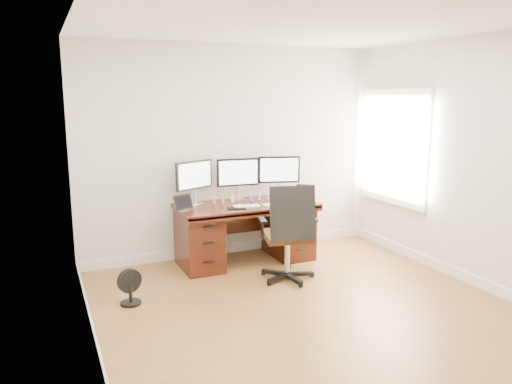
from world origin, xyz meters
name	(u,v)px	position (x,y,z in m)	size (l,w,h in m)	color
ground	(320,319)	(0.00, 0.00, 0.00)	(4.50, 4.50, 0.00)	olive
back_wall	(233,152)	(0.00, 2.25, 1.35)	(4.00, 0.10, 2.70)	silver
right_wall	(480,163)	(2.00, 0.11, 1.35)	(0.10, 4.50, 2.70)	silver
desk	(245,230)	(0.00, 1.83, 0.40)	(1.70, 0.80, 0.75)	#39140B
office_chair	(288,249)	(0.18, 1.01, 0.37)	(0.72, 0.72, 1.12)	black
floor_fan	(130,287)	(-1.57, 1.06, 0.18)	(0.25, 0.21, 0.36)	black
monitor_left	(194,177)	(-0.58, 2.07, 1.09)	(0.52, 0.26, 0.53)	silver
monitor_center	(238,174)	(0.00, 2.07, 1.09)	(0.55, 0.16, 0.53)	silver
monitor_right	(279,171)	(0.58, 2.07, 1.09)	(0.54, 0.20, 0.53)	silver
tablet_left	(184,203)	(-0.81, 1.75, 0.84)	(0.25, 0.14, 0.19)	silver
tablet_right	(306,193)	(0.81, 1.75, 0.84)	(0.23, 0.20, 0.19)	silver
keyboard	(247,206)	(-0.06, 1.64, 0.76)	(0.31, 0.13, 0.01)	white
trackpad	(269,205)	(0.22, 1.61, 0.76)	(0.13, 0.13, 0.01)	silver
drawing_tablet	(236,208)	(-0.21, 1.59, 0.76)	(0.21, 0.13, 0.01)	black
phone	(247,205)	(-0.02, 1.73, 0.76)	(0.12, 0.06, 0.01)	black
figurine_orange	(214,200)	(-0.37, 1.95, 0.80)	(0.04, 0.04, 0.09)	#ED9838
figurine_brown	(223,199)	(-0.26, 1.95, 0.80)	(0.04, 0.04, 0.09)	#98664C
figurine_yellow	(233,198)	(-0.12, 1.95, 0.80)	(0.04, 0.04, 0.09)	#E7D37C
figurine_blue	(251,197)	(0.13, 1.95, 0.80)	(0.04, 0.04, 0.09)	#4F85E8
figurine_pink	(259,196)	(0.24, 1.95, 0.80)	(0.04, 0.04, 0.09)	pink
figurine_purple	(267,195)	(0.36, 1.95, 0.80)	(0.04, 0.04, 0.09)	#AC70E4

